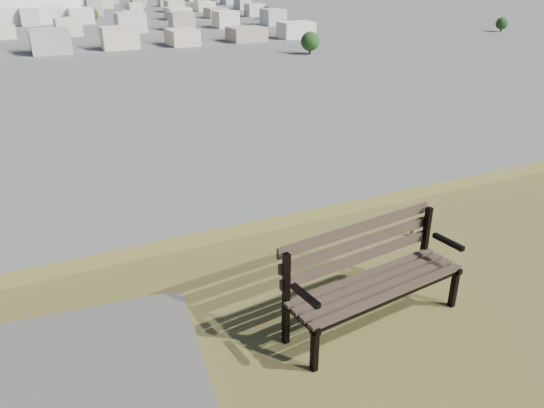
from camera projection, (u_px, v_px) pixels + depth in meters
park_bench at (370, 271)px, 4.38m from camera, size 1.65×0.70×0.84m
arena at (19, 12)px, 269.45m from camera, size 59.63×30.18×24.23m
city_blocks at (4, 6)px, 335.24m from camera, size 395.00×361.00×7.00m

